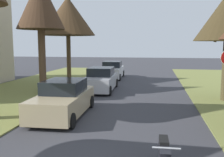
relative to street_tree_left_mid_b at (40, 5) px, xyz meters
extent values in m
cylinder|color=#4A3F26|center=(10.67, -0.12, -1.68)|extent=(1.01, 0.95, 1.28)
cylinder|color=brown|center=(0.00, 0.00, -3.51)|extent=(0.45, 0.45, 4.04)
cone|color=#422D1E|center=(0.00, 0.00, 0.10)|extent=(3.01, 3.01, 3.18)
cylinder|color=brown|center=(-0.44, -0.04, -1.04)|extent=(0.30, 1.04, 1.04)
cylinder|color=brown|center=(0.08, -0.46, -0.99)|extent=(1.11, 0.39, 1.12)
cylinder|color=brown|center=(-0.02, 5.12, -3.61)|extent=(0.35, 0.35, 3.84)
cone|color=#422F1C|center=(-0.02, 5.12, -0.12)|extent=(4.44, 4.44, 3.12)
cylinder|color=brown|center=(-0.02, 4.62, -1.10)|extent=(1.11, 0.17, 1.27)
cylinder|color=brown|center=(0.11, 5.66, -0.93)|extent=(1.25, 0.44, 1.61)
cube|color=tan|center=(3.19, -4.92, -4.98)|extent=(1.96, 4.46, 0.85)
cube|color=black|center=(3.19, -4.70, -4.28)|extent=(1.67, 2.07, 0.56)
cylinder|color=black|center=(4.12, -6.54, -5.27)|extent=(0.22, 0.61, 0.60)
cylinder|color=black|center=(2.38, -6.59, -5.27)|extent=(0.22, 0.61, 0.60)
cylinder|color=black|center=(4.01, -3.24, -5.27)|extent=(0.22, 0.61, 0.60)
cylinder|color=black|center=(2.27, -3.30, -5.27)|extent=(0.22, 0.61, 0.60)
cube|color=#BCBCC1|center=(3.45, 1.60, -4.98)|extent=(1.96, 4.46, 0.85)
cube|color=black|center=(3.44, 1.82, -4.28)|extent=(1.67, 2.07, 0.56)
cylinder|color=black|center=(4.37, -0.02, -5.27)|extent=(0.22, 0.61, 0.60)
cylinder|color=black|center=(2.64, -0.07, -5.27)|extent=(0.22, 0.61, 0.60)
cylinder|color=black|center=(4.27, 3.28, -5.27)|extent=(0.22, 0.61, 0.60)
cylinder|color=black|center=(2.53, 3.22, -5.27)|extent=(0.22, 0.61, 0.60)
cube|color=white|center=(3.11, 8.24, -4.98)|extent=(1.96, 4.46, 0.85)
cube|color=black|center=(3.10, 8.46, -4.28)|extent=(1.67, 2.07, 0.56)
cylinder|color=black|center=(4.03, 6.62, -5.27)|extent=(0.22, 0.61, 0.60)
cylinder|color=black|center=(2.29, 6.56, -5.27)|extent=(0.22, 0.61, 0.60)
cylinder|color=black|center=(3.93, 9.92, -5.27)|extent=(0.22, 0.61, 0.60)
cylinder|color=black|center=(2.19, 9.86, -5.27)|extent=(0.22, 0.61, 0.60)
cylinder|color=black|center=(7.41, -8.79, -5.27)|extent=(0.12, 0.60, 0.60)
cube|color=black|center=(7.43, -9.51, -4.99)|extent=(0.27, 1.02, 0.36)
cube|color=black|center=(7.42, -9.26, -4.79)|extent=(0.24, 0.57, 0.12)
cylinder|color=#9EA0A5|center=(7.45, -10.14, -4.62)|extent=(0.60, 0.06, 0.04)
camera|label=1|loc=(7.20, -15.48, -2.45)|focal=41.43mm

